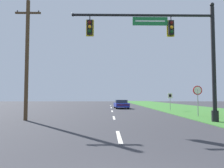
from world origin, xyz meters
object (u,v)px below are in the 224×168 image
Objects in this scene: stop_sign at (198,94)px; utility_pole_near at (27,57)px; route_sign_post at (170,98)px; car_ahead at (121,104)px; signal_mast at (178,48)px.

stop_sign is 13.58m from utility_pole_near.
stop_sign is at bearing -89.84° from route_sign_post.
car_ahead is at bearing 136.59° from route_sign_post.
route_sign_post is 0.24× the size of utility_pole_near.
signal_mast reaches higher than stop_sign.
stop_sign is at bearing -67.22° from car_ahead.
car_ahead is at bearing 99.00° from signal_mast.
signal_mast is at bearing -103.23° from route_sign_post.
stop_sign is (5.54, -13.19, 1.26)m from car_ahead.
signal_mast is at bearing -7.44° from utility_pole_near.
utility_pole_near is at bearing -115.54° from car_ahead.
signal_mast is 3.78× the size of stop_sign.
utility_pole_near reaches higher than stop_sign.
car_ahead is 1.76× the size of stop_sign.
signal_mast is at bearing -125.59° from stop_sign.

